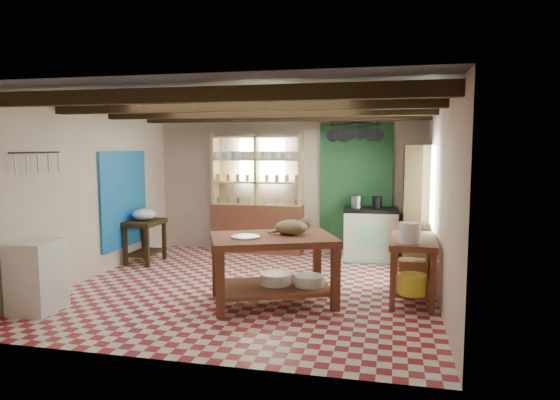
% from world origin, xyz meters
% --- Properties ---
extents(floor, '(5.00, 5.00, 0.02)m').
position_xyz_m(floor, '(0.00, 0.00, -0.01)').
color(floor, maroon).
rests_on(floor, ground).
extents(ceiling, '(5.00, 5.00, 0.02)m').
position_xyz_m(ceiling, '(0.00, 0.00, 2.60)').
color(ceiling, '#45454A').
rests_on(ceiling, wall_back).
extents(wall_back, '(5.00, 0.04, 2.60)m').
position_xyz_m(wall_back, '(0.00, 2.50, 1.30)').
color(wall_back, beige).
rests_on(wall_back, floor).
extents(wall_front, '(5.00, 0.04, 2.60)m').
position_xyz_m(wall_front, '(0.00, -2.50, 1.30)').
color(wall_front, beige).
rests_on(wall_front, floor).
extents(wall_left, '(0.04, 5.00, 2.60)m').
position_xyz_m(wall_left, '(-2.50, 0.00, 1.30)').
color(wall_left, beige).
rests_on(wall_left, floor).
extents(wall_right, '(0.04, 5.00, 2.60)m').
position_xyz_m(wall_right, '(2.50, 0.00, 1.30)').
color(wall_right, beige).
rests_on(wall_right, floor).
extents(ceiling_beams, '(5.00, 3.80, 0.15)m').
position_xyz_m(ceiling_beams, '(0.00, 0.00, 2.48)').
color(ceiling_beams, '#312111').
rests_on(ceiling_beams, ceiling).
extents(blue_wall_patch, '(0.04, 1.40, 1.60)m').
position_xyz_m(blue_wall_patch, '(-2.47, 0.90, 1.10)').
color(blue_wall_patch, '#165FA9').
rests_on(blue_wall_patch, wall_left).
extents(green_wall_patch, '(1.30, 0.04, 2.30)m').
position_xyz_m(green_wall_patch, '(1.25, 2.47, 1.25)').
color(green_wall_patch, '#22552D').
rests_on(green_wall_patch, wall_back).
extents(window_back, '(0.90, 0.02, 0.80)m').
position_xyz_m(window_back, '(-0.50, 2.48, 1.70)').
color(window_back, silver).
rests_on(window_back, wall_back).
extents(window_right, '(0.02, 1.30, 1.20)m').
position_xyz_m(window_right, '(2.48, 1.00, 1.40)').
color(window_right, silver).
rests_on(window_right, wall_right).
extents(utensil_rail, '(0.06, 0.90, 0.28)m').
position_xyz_m(utensil_rail, '(-2.44, -1.20, 1.78)').
color(utensil_rail, black).
rests_on(utensil_rail, wall_left).
extents(pot_rack, '(0.86, 0.12, 0.36)m').
position_xyz_m(pot_rack, '(1.25, 2.05, 2.18)').
color(pot_rack, black).
rests_on(pot_rack, ceiling).
extents(shelving_unit, '(1.70, 0.34, 2.20)m').
position_xyz_m(shelving_unit, '(-0.55, 2.31, 1.10)').
color(shelving_unit, tan).
rests_on(shelving_unit, floor).
extents(tall_rack, '(0.40, 0.86, 2.00)m').
position_xyz_m(tall_rack, '(2.28, 1.80, 1.00)').
color(tall_rack, '#312111').
rests_on(tall_rack, floor).
extents(work_table, '(1.79, 1.53, 0.86)m').
position_xyz_m(work_table, '(0.46, -0.61, 0.43)').
color(work_table, brown).
rests_on(work_table, floor).
extents(stove, '(0.96, 0.68, 0.91)m').
position_xyz_m(stove, '(1.54, 2.15, 0.46)').
color(stove, beige).
rests_on(stove, floor).
extents(prep_table, '(0.50, 0.72, 0.73)m').
position_xyz_m(prep_table, '(-2.20, 1.08, 0.36)').
color(prep_table, '#312111').
rests_on(prep_table, floor).
extents(white_cabinet, '(0.51, 0.60, 0.86)m').
position_xyz_m(white_cabinet, '(-2.22, -1.56, 0.43)').
color(white_cabinet, silver).
rests_on(white_cabinet, floor).
extents(right_counter, '(0.60, 1.15, 0.81)m').
position_xyz_m(right_counter, '(2.18, -0.11, 0.41)').
color(right_counter, brown).
rests_on(right_counter, floor).
extents(cat, '(0.53, 0.50, 0.19)m').
position_xyz_m(cat, '(0.67, -0.47, 0.96)').
color(cat, '#978457').
rests_on(cat, work_table).
extents(steel_tray, '(0.47, 0.47, 0.02)m').
position_xyz_m(steel_tray, '(0.16, -0.80, 0.87)').
color(steel_tray, '#94949B').
rests_on(steel_tray, work_table).
extents(basin_large, '(0.53, 0.53, 0.14)m').
position_xyz_m(basin_large, '(0.48, -0.55, 0.30)').
color(basin_large, silver).
rests_on(basin_large, work_table).
extents(basin_small, '(0.49, 0.49, 0.13)m').
position_xyz_m(basin_small, '(0.91, -0.53, 0.29)').
color(basin_small, silver).
rests_on(basin_small, work_table).
extents(kettle_left, '(0.19, 0.19, 0.21)m').
position_xyz_m(kettle_left, '(1.30, 2.14, 1.01)').
color(kettle_left, '#94949B').
rests_on(kettle_left, stove).
extents(kettle_right, '(0.17, 0.17, 0.20)m').
position_xyz_m(kettle_right, '(1.64, 2.16, 1.01)').
color(kettle_right, black).
rests_on(kettle_right, stove).
extents(enamel_bowl, '(0.40, 0.40, 0.20)m').
position_xyz_m(enamel_bowl, '(-2.20, 1.08, 0.83)').
color(enamel_bowl, silver).
rests_on(enamel_bowl, prep_table).
extents(white_bucket, '(0.26, 0.26, 0.25)m').
position_xyz_m(white_bucket, '(2.12, -0.46, 0.94)').
color(white_bucket, silver).
rests_on(white_bucket, right_counter).
extents(wicker_basket, '(0.36, 0.30, 0.25)m').
position_xyz_m(wicker_basket, '(2.19, 0.19, 0.34)').
color(wicker_basket, '#AB7144').
rests_on(wicker_basket, right_counter).
extents(yellow_tub, '(0.34, 0.34, 0.24)m').
position_xyz_m(yellow_tub, '(2.17, -0.56, 0.34)').
color(yellow_tub, gold).
rests_on(yellow_tub, right_counter).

